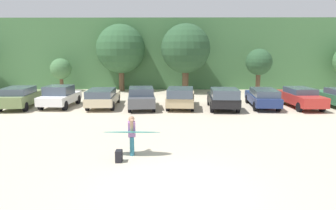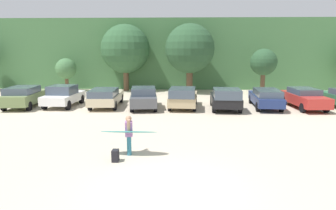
{
  "view_description": "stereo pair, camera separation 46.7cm",
  "coord_description": "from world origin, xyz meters",
  "px_view_note": "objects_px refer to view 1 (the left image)",
  "views": [
    {
      "loc": [
        -0.14,
        -8.99,
        4.24
      ],
      "look_at": [
        -0.3,
        7.24,
        1.27
      ],
      "focal_mm": 33.39,
      "sensor_mm": 36.0,
      "label": 1
    },
    {
      "loc": [
        0.33,
        -8.98,
        4.24
      ],
      "look_at": [
        -0.3,
        7.24,
        1.27
      ],
      "focal_mm": 33.39,
      "sensor_mm": 36.0,
      "label": 2
    }
  ],
  "objects_px": {
    "parked_car_black": "(223,98)",
    "parked_car_tan": "(181,97)",
    "parked_car_olive_green": "(20,97)",
    "parked_car_dark_gray": "(141,97)",
    "parked_car_red": "(300,97)",
    "parked_car_champagne": "(103,97)",
    "backpack_dropped": "(119,156)",
    "surfboard_teal": "(132,132)",
    "parked_car_navy": "(263,97)",
    "parked_car_white": "(60,96)",
    "person_adult": "(132,133)"
  },
  "relations": [
    {
      "from": "person_adult",
      "to": "backpack_dropped",
      "type": "relative_size",
      "value": 3.54
    },
    {
      "from": "parked_car_white",
      "to": "person_adult",
      "type": "xyz_separation_m",
      "value": [
        6.53,
        -10.29,
        0.11
      ]
    },
    {
      "from": "parked_car_black",
      "to": "backpack_dropped",
      "type": "distance_m",
      "value": 11.69
    },
    {
      "from": "parked_car_olive_green",
      "to": "surfboard_teal",
      "type": "height_order",
      "value": "parked_car_olive_green"
    },
    {
      "from": "parked_car_white",
      "to": "person_adult",
      "type": "bearing_deg",
      "value": -144.58
    },
    {
      "from": "person_adult",
      "to": "parked_car_black",
      "type": "bearing_deg",
      "value": -127.36
    },
    {
      "from": "parked_car_navy",
      "to": "person_adult",
      "type": "height_order",
      "value": "person_adult"
    },
    {
      "from": "parked_car_olive_green",
      "to": "parked_car_red",
      "type": "relative_size",
      "value": 0.96
    },
    {
      "from": "parked_car_tan",
      "to": "parked_car_navy",
      "type": "bearing_deg",
      "value": -82.96
    },
    {
      "from": "parked_car_dark_gray",
      "to": "parked_car_red",
      "type": "distance_m",
      "value": 11.43
    },
    {
      "from": "parked_car_red",
      "to": "person_adult",
      "type": "distance_m",
      "value": 14.93
    },
    {
      "from": "parked_car_olive_green",
      "to": "parked_car_black",
      "type": "xyz_separation_m",
      "value": [
        14.45,
        -0.5,
        0.0
      ]
    },
    {
      "from": "parked_car_olive_green",
      "to": "parked_car_tan",
      "type": "relative_size",
      "value": 1.02
    },
    {
      "from": "parked_car_white",
      "to": "parked_car_champagne",
      "type": "height_order",
      "value": "parked_car_white"
    },
    {
      "from": "parked_car_dark_gray",
      "to": "surfboard_teal",
      "type": "bearing_deg",
      "value": 176.91
    },
    {
      "from": "parked_car_olive_green",
      "to": "parked_car_red",
      "type": "xyz_separation_m",
      "value": [
        20.12,
        0.33,
        -0.05
      ]
    },
    {
      "from": "parked_car_navy",
      "to": "parked_car_red",
      "type": "bearing_deg",
      "value": -86.45
    },
    {
      "from": "parked_car_dark_gray",
      "to": "parked_car_navy",
      "type": "distance_m",
      "value": 8.74
    },
    {
      "from": "parked_car_black",
      "to": "parked_car_navy",
      "type": "relative_size",
      "value": 0.85
    },
    {
      "from": "parked_car_navy",
      "to": "parked_car_white",
      "type": "bearing_deg",
      "value": 93.66
    },
    {
      "from": "backpack_dropped",
      "to": "parked_car_navy",
      "type": "bearing_deg",
      "value": 52.3
    },
    {
      "from": "parked_car_white",
      "to": "parked_car_champagne",
      "type": "bearing_deg",
      "value": -88.32
    },
    {
      "from": "backpack_dropped",
      "to": "surfboard_teal",
      "type": "bearing_deg",
      "value": 60.7
    },
    {
      "from": "parked_car_white",
      "to": "person_adult",
      "type": "relative_size",
      "value": 2.54
    },
    {
      "from": "parked_car_black",
      "to": "parked_car_tan",
      "type": "bearing_deg",
      "value": 82.34
    },
    {
      "from": "parked_car_dark_gray",
      "to": "parked_car_red",
      "type": "xyz_separation_m",
      "value": [
        11.42,
        0.48,
        -0.03
      ]
    },
    {
      "from": "parked_car_black",
      "to": "person_adult",
      "type": "bearing_deg",
      "value": 153.59
    },
    {
      "from": "parked_car_dark_gray",
      "to": "parked_car_navy",
      "type": "height_order",
      "value": "parked_car_dark_gray"
    },
    {
      "from": "parked_car_white",
      "to": "parked_car_dark_gray",
      "type": "height_order",
      "value": "parked_car_white"
    },
    {
      "from": "parked_car_dark_gray",
      "to": "backpack_dropped",
      "type": "xyz_separation_m",
      "value": [
        0.15,
        -10.6,
        -0.57
      ]
    },
    {
      "from": "backpack_dropped",
      "to": "parked_car_olive_green",
      "type": "bearing_deg",
      "value": 129.49
    },
    {
      "from": "parked_car_black",
      "to": "parked_car_champagne",
      "type": "bearing_deg",
      "value": 87.09
    },
    {
      "from": "parked_car_olive_green",
      "to": "parked_car_champagne",
      "type": "xyz_separation_m",
      "value": [
        5.87,
        0.32,
        -0.05
      ]
    },
    {
      "from": "parked_car_champagne",
      "to": "person_adult",
      "type": "relative_size",
      "value": 3.05
    },
    {
      "from": "parked_car_black",
      "to": "parked_car_red",
      "type": "relative_size",
      "value": 0.87
    },
    {
      "from": "parked_car_olive_green",
      "to": "parked_car_black",
      "type": "distance_m",
      "value": 14.46
    },
    {
      "from": "parked_car_red",
      "to": "parked_car_navy",
      "type": "bearing_deg",
      "value": 85.69
    },
    {
      "from": "backpack_dropped",
      "to": "parked_car_red",
      "type": "bearing_deg",
      "value": 44.5
    },
    {
      "from": "backpack_dropped",
      "to": "parked_car_white",
      "type": "bearing_deg",
      "value": 118.85
    },
    {
      "from": "parked_car_tan",
      "to": "parked_car_champagne",
      "type": "bearing_deg",
      "value": 91.03
    },
    {
      "from": "parked_car_champagne",
      "to": "parked_car_red",
      "type": "bearing_deg",
      "value": -92.47
    },
    {
      "from": "parked_car_champagne",
      "to": "parked_car_tan",
      "type": "bearing_deg",
      "value": -95.47
    },
    {
      "from": "parked_car_tan",
      "to": "person_adult",
      "type": "bearing_deg",
      "value": 171.18
    },
    {
      "from": "parked_car_champagne",
      "to": "person_adult",
      "type": "bearing_deg",
      "value": -164.25
    },
    {
      "from": "parked_car_dark_gray",
      "to": "person_adult",
      "type": "bearing_deg",
      "value": 176.88
    },
    {
      "from": "person_adult",
      "to": "parked_car_dark_gray",
      "type": "bearing_deg",
      "value": -95.17
    },
    {
      "from": "parked_car_black",
      "to": "person_adult",
      "type": "relative_size",
      "value": 2.59
    },
    {
      "from": "parked_car_tan",
      "to": "parked_car_dark_gray",
      "type": "bearing_deg",
      "value": 97.59
    },
    {
      "from": "parked_car_black",
      "to": "parked_car_dark_gray",
      "type": "bearing_deg",
      "value": 89.03
    },
    {
      "from": "parked_car_dark_gray",
      "to": "person_adult",
      "type": "xyz_separation_m",
      "value": [
        0.55,
        -9.75,
        0.11
      ]
    }
  ]
}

